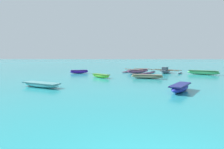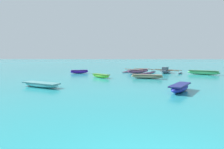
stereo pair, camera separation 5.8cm
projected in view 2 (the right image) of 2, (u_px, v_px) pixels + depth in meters
moored_boat_0 at (166, 71)px, 22.08m from camera, size 3.94×3.50×0.77m
moored_boat_1 at (147, 76)px, 16.73m from camera, size 3.13×1.44×0.38m
moored_boat_2 at (101, 76)px, 17.30m from camera, size 2.07×1.89×0.37m
moored_boat_3 at (139, 71)px, 22.15m from camera, size 4.37×4.37×0.53m
moored_boat_4 at (180, 87)px, 10.55m from camera, size 2.07×2.54×0.45m
moored_boat_5 at (79, 71)px, 21.64m from camera, size 2.29×1.14×0.43m
moored_boat_6 at (203, 72)px, 20.19m from camera, size 3.31×2.18×0.49m
moored_boat_7 at (41, 84)px, 12.09m from camera, size 3.18×2.02×0.32m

